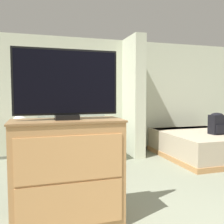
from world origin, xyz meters
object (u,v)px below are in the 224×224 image
(coffee_table, at_px, (86,154))
(table_lamp, at_px, (20,118))
(bed, at_px, (203,144))
(tv_dresser, at_px, (68,172))
(tv, at_px, (67,84))
(backpack, at_px, (217,123))
(couch, at_px, (74,144))

(coffee_table, bearing_deg, table_lamp, 137.84)
(bed, bearing_deg, tv_dresser, -147.77)
(table_lamp, relative_size, tv, 0.38)
(tv, bearing_deg, table_lamp, 103.35)
(coffee_table, height_order, backpack, backpack)
(coffee_table, bearing_deg, couch, 93.20)
(couch, height_order, coffee_table, couch)
(tv_dresser, bearing_deg, backpack, 27.28)
(table_lamp, distance_m, backpack, 3.95)
(tv_dresser, relative_size, backpack, 2.57)
(tv, height_order, bed, tv)
(table_lamp, bearing_deg, backpack, -13.67)
(couch, xyz_separation_m, bed, (2.69, -0.62, -0.05))
(table_lamp, bearing_deg, tv_dresser, -76.66)
(table_lamp, relative_size, backpack, 0.91)
(bed, bearing_deg, couch, 167.09)
(couch, distance_m, tv, 2.86)
(bed, bearing_deg, coffee_table, -171.81)
(tv, xyz_separation_m, backpack, (3.22, 1.66, -0.69))
(bed, distance_m, backpack, 0.59)
(tv, bearing_deg, couch, 80.41)
(coffee_table, bearing_deg, tv_dresser, -107.19)
(coffee_table, xyz_separation_m, backpack, (2.73, 0.07, 0.43))
(tv_dresser, distance_m, tv, 0.91)
(table_lamp, height_order, bed, table_lamp)
(table_lamp, height_order, tv, tv)
(table_lamp, xyz_separation_m, tv, (0.62, -2.59, 0.57))
(tv_dresser, bearing_deg, bed, 32.23)
(couch, height_order, bed, couch)
(couch, height_order, tv, tv)
(backpack, bearing_deg, table_lamp, 166.33)
(tv_dresser, bearing_deg, table_lamp, 103.34)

